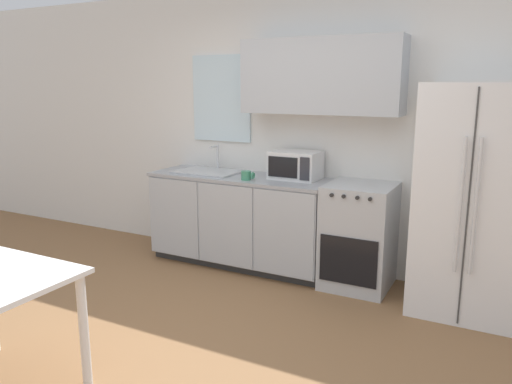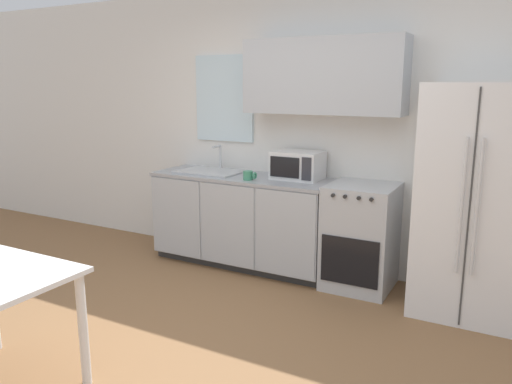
# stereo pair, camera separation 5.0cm
# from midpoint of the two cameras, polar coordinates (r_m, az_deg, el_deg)

# --- Properties ---
(ground_plane) EXTENTS (12.00, 12.00, 0.00)m
(ground_plane) POSITION_cam_midpoint_polar(r_m,az_deg,el_deg) (3.55, -8.17, -17.93)
(ground_plane) COLOR olive
(wall_back) EXTENTS (12.00, 0.38, 2.70)m
(wall_back) POSITION_cam_midpoint_polar(r_m,az_deg,el_deg) (4.83, 5.50, 7.93)
(wall_back) COLOR silver
(wall_back) RESTS_ON ground_plane
(kitchen_counter) EXTENTS (1.82, 0.62, 0.91)m
(kitchen_counter) POSITION_cam_midpoint_polar(r_m,az_deg,el_deg) (4.96, -2.04, -3.21)
(kitchen_counter) COLOR #333333
(kitchen_counter) RESTS_ON ground_plane
(oven_range) EXTENTS (0.58, 0.61, 0.93)m
(oven_range) POSITION_cam_midpoint_polar(r_m,az_deg,el_deg) (4.52, 11.35, -4.95)
(oven_range) COLOR #B7BABC
(oven_range) RESTS_ON ground_plane
(refrigerator) EXTENTS (0.80, 0.77, 1.79)m
(refrigerator) POSITION_cam_midpoint_polar(r_m,az_deg,el_deg) (4.20, 23.16, -0.91)
(refrigerator) COLOR white
(refrigerator) RESTS_ON ground_plane
(kitchen_sink) EXTENTS (0.63, 0.46, 0.26)m
(kitchen_sink) POSITION_cam_midpoint_polar(r_m,az_deg,el_deg) (5.06, -5.75, 2.42)
(kitchen_sink) COLOR #B7BABC
(kitchen_sink) RESTS_ON kitchen_counter
(microwave) EXTENTS (0.45, 0.34, 0.26)m
(microwave) POSITION_cam_midpoint_polar(r_m,az_deg,el_deg) (4.70, 4.20, 3.10)
(microwave) COLOR silver
(microwave) RESTS_ON kitchen_counter
(coffee_mug) EXTENTS (0.13, 0.09, 0.08)m
(coffee_mug) POSITION_cam_midpoint_polar(r_m,az_deg,el_deg) (4.63, -1.37, 1.90)
(coffee_mug) COLOR #3F8C66
(coffee_mug) RESTS_ON kitchen_counter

